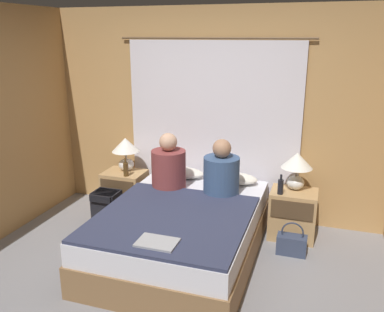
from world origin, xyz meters
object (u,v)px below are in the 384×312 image
Objects in this scene: beer_bottle_on_right_stand at (281,186)px; handbag_on_floor at (292,244)px; bed at (182,232)px; laptop_on_bed at (157,242)px; nightstand_left at (125,192)px; backpack_on_floor at (107,207)px; pillow_right at (233,178)px; lamp_left at (126,149)px; person_left_in_bed at (169,166)px; nightstand_right at (293,214)px; lamp_right at (297,165)px; person_right_in_bed at (221,173)px; beer_bottle_on_left_stand at (126,169)px; pillow_left at (181,172)px.

beer_bottle_on_right_stand is 0.60m from handbag_on_floor.
laptop_on_bed reaches higher than bed.
nightstand_left is 1.91m from laptop_on_bed.
backpack_on_floor is at bearing 162.40° from bed.
pillow_right reaches higher than handbag_on_floor.
laptop_on_bed is at bearing -98.84° from pillow_right.
nightstand_left is 2.50× the size of beer_bottle_on_right_stand.
person_left_in_bed is at bearing -25.60° from lamp_left.
backpack_on_floor is (-0.03, -0.48, -0.58)m from lamp_left.
nightstand_left is (-1.03, 0.74, 0.02)m from bed.
person_left_in_bed is at bearing 175.27° from handbag_on_floor.
bed is at bearing -144.21° from nightstand_right.
beer_bottle_on_right_stand reaches higher than handbag_on_floor.
person_right_in_bed is (-0.76, -0.34, -0.06)m from lamp_right.
lamp_right reaches higher than beer_bottle_on_left_stand.
beer_bottle_on_right_stand is at bearing -3.62° from nightstand_left.
bed is 9.11× the size of beer_bottle_on_left_stand.
pillow_left is at bearing 180.00° from pillow_right.
person_left_in_bed is 1.55m from handbag_on_floor.
handbag_on_floor is (0.03, -0.38, -0.16)m from nightstand_right.
laptop_on_bed is at bearing -122.05° from nightstand_right.
nightstand_right is at bearing -1.95° from lamp_left.
bed is at bearing -33.52° from beer_bottle_on_left_stand.
person_left_in_bed is 1.03× the size of person_right_in_bed.
beer_bottle_on_left_stand is at bearing -169.95° from pillow_right.
person_right_in_bed is at bearing 5.98° from backpack_on_floor.
nightstand_right is 0.94m from person_right_in_bed.
lamp_left reaches higher than laptop_on_bed.
person_left_in_bed reaches higher than person_right_in_bed.
pillow_right is at bearing 158.56° from beer_bottle_on_right_stand.
lamp_left is at bearing 178.05° from nightstand_right.
bed is at bearing -69.15° from pillow_left.
beer_bottle_on_right_stand reaches higher than backpack_on_floor.
lamp_right is at bearing -2.54° from pillow_right.
beer_bottle_on_right_stand is (1.21, -0.22, 0.05)m from pillow_left.
lamp_right is 0.69× the size of person_right_in_bed.
pillow_right is 1.51m from backpack_on_floor.
beer_bottle_on_left_stand is at bearing -174.43° from lamp_right.
beer_bottle_on_left_stand reaches higher than nightstand_right.
handbag_on_floor is at bearing -33.05° from pillow_right.
person_left_in_bed reaches higher than lamp_left.
person_left_in_bed is 1.35m from laptop_on_bed.
lamp_right is at bearing 1.95° from nightstand_left.
pillow_right is 1.74× the size of laptop_on_bed.
nightstand_right is at bearing -8.16° from pillow_right.
lamp_right is (1.03, 0.81, 0.56)m from bed.
lamp_left reaches higher than pillow_left.
pillow_right is at bearing 29.49° from person_left_in_bed.
bed is at bearing -38.28° from lamp_left.
bed is at bearing -110.85° from pillow_right.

